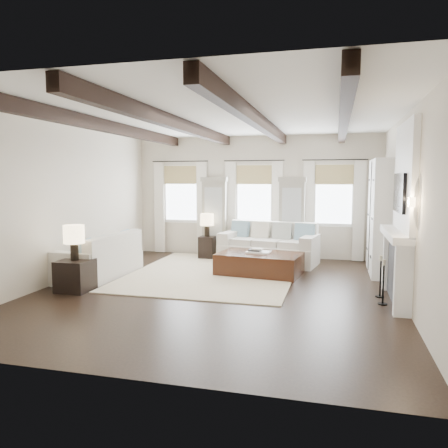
% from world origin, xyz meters
% --- Properties ---
extents(ground, '(7.50, 7.50, 0.00)m').
position_xyz_m(ground, '(0.00, 0.00, 0.00)').
color(ground, black).
rests_on(ground, ground).
extents(room_shell, '(6.54, 7.54, 3.22)m').
position_xyz_m(room_shell, '(0.75, 0.90, 1.89)').
color(room_shell, beige).
rests_on(room_shell, ground).
extents(area_rug, '(3.51, 4.39, 0.02)m').
position_xyz_m(area_rug, '(-0.47, 1.40, 0.01)').
color(area_rug, beige).
rests_on(area_rug, ground).
extents(sofa_back, '(2.48, 1.43, 1.00)m').
position_xyz_m(sofa_back, '(0.54, 2.89, 0.40)').
color(sofa_back, silver).
rests_on(sofa_back, ground).
extents(sofa_left, '(1.03, 2.17, 0.92)m').
position_xyz_m(sofa_left, '(-2.68, 0.50, 0.37)').
color(sofa_left, silver).
rests_on(sofa_left, ground).
extents(ottoman, '(1.88, 1.31, 0.46)m').
position_xyz_m(ottoman, '(0.53, 1.55, 0.23)').
color(ottoman, black).
rests_on(ottoman, ground).
extents(tray, '(0.54, 0.44, 0.04)m').
position_xyz_m(tray, '(0.50, 1.58, 0.48)').
color(tray, white).
rests_on(tray, ottoman).
extents(book_lower, '(0.28, 0.23, 0.04)m').
position_xyz_m(book_lower, '(0.41, 1.59, 0.52)').
color(book_lower, '#262628').
rests_on(book_lower, tray).
extents(book_upper, '(0.24, 0.20, 0.03)m').
position_xyz_m(book_upper, '(0.48, 1.54, 0.56)').
color(book_upper, beige).
rests_on(book_upper, book_lower).
extents(side_table_front, '(0.58, 0.58, 0.58)m').
position_xyz_m(side_table_front, '(-2.55, -0.71, 0.29)').
color(side_table_front, black).
rests_on(side_table_front, ground).
extents(lamp_front, '(0.38, 0.38, 0.65)m').
position_xyz_m(lamp_front, '(-2.55, -0.71, 1.02)').
color(lamp_front, black).
rests_on(lamp_front, side_table_front).
extents(side_table_back, '(0.39, 0.39, 0.58)m').
position_xyz_m(side_table_back, '(-1.13, 3.08, 0.29)').
color(side_table_back, black).
rests_on(side_table_back, ground).
extents(lamp_back, '(0.35, 0.35, 0.60)m').
position_xyz_m(lamp_back, '(-1.13, 3.08, 0.98)').
color(lamp_back, black).
rests_on(lamp_back, side_table_back).
extents(candlestick_near, '(0.15, 0.15, 0.76)m').
position_xyz_m(candlestick_near, '(2.90, -0.22, 0.31)').
color(candlestick_near, black).
rests_on(candlestick_near, ground).
extents(candlestick_far, '(0.15, 0.15, 0.75)m').
position_xyz_m(candlestick_far, '(2.90, 0.26, 0.31)').
color(candlestick_far, black).
rests_on(candlestick_far, ground).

